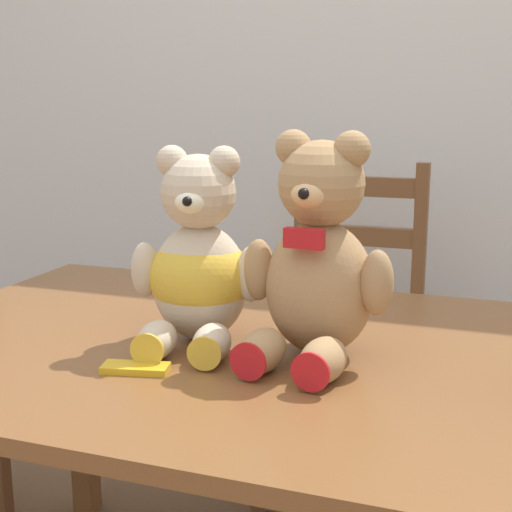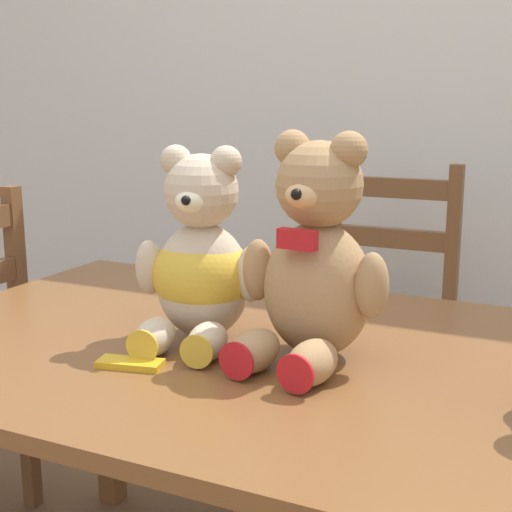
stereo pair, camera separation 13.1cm
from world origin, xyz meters
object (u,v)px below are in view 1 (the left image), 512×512
at_px(teddy_bear_left, 199,265).
at_px(chocolate_bar, 136,368).
at_px(wooden_chair_behind, 346,334).
at_px(teddy_bear_right, 317,262).

distance_m(teddy_bear_left, chocolate_bar, 0.24).
xyz_separation_m(wooden_chair_behind, teddy_bear_right, (0.12, -0.85, 0.42)).
xyz_separation_m(wooden_chair_behind, teddy_bear_left, (-0.11, -0.85, 0.39)).
height_order(wooden_chair_behind, teddy_bear_right, teddy_bear_right).
bearing_deg(wooden_chair_behind, teddy_bear_right, 98.10).
height_order(wooden_chair_behind, chocolate_bar, wooden_chair_behind).
bearing_deg(wooden_chair_behind, teddy_bear_left, 82.51).
relative_size(teddy_bear_right, chocolate_bar, 3.54).
distance_m(teddy_bear_right, chocolate_bar, 0.37).
bearing_deg(chocolate_bar, teddy_bear_right, 34.13).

